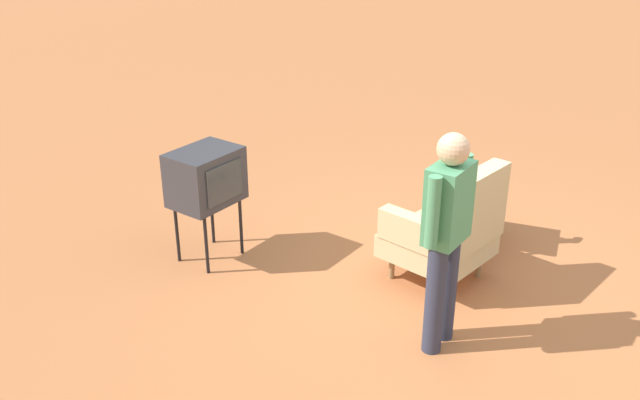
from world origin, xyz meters
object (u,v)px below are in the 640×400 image
soda_can_red (460,179)px  bottle_short_clear (487,177)px  person_standing (446,230)px  side_table (472,193)px  armchair (449,229)px  tv_on_stand (206,178)px  flower_vase (500,173)px

soda_can_red → bottle_short_clear: bottle_short_clear is taller
person_standing → soda_can_red: (-1.64, -0.19, -0.29)m
side_table → bottle_short_clear: bearing=89.3°
armchair → tv_on_stand: size_ratio=1.03×
side_table → person_standing: size_ratio=0.36×
person_standing → flower_vase: person_standing is taller
flower_vase → tv_on_stand: bearing=-64.0°
tv_on_stand → bottle_short_clear: bearing=116.9°
person_standing → soda_can_red: bearing=-173.2°
side_table → bottle_short_clear: size_ratio=2.93×
armchair → side_table: 0.79m
soda_can_red → bottle_short_clear: 0.24m
flower_vase → side_table: bearing=-88.6°
person_standing → bottle_short_clear: size_ratio=8.20×
armchair → flower_vase: armchair is taller
bottle_short_clear → flower_vase: size_ratio=0.75×
soda_can_red → flower_vase: (-0.05, 0.34, 0.09)m
person_standing → soda_can_red: size_ratio=13.44×
side_table → soda_can_red: 0.19m
flower_vase → soda_can_red: bearing=-81.6°
armchair → person_standing: person_standing is taller
armchair → flower_vase: 0.88m
bottle_short_clear → soda_can_red: bearing=-79.7°
tv_on_stand → flower_vase: (-1.14, 2.35, -0.05)m
flower_vase → bottle_short_clear: bearing=-86.1°
tv_on_stand → soda_can_red: tv_on_stand is taller
armchair → bottle_short_clear: bearing=167.5°
tv_on_stand → soda_can_red: 2.29m
tv_on_stand → person_standing: size_ratio=0.63×
armchair → tv_on_stand: (0.35, -2.07, 0.28)m
person_standing → flower_vase: bearing=175.0°
armchair → tv_on_stand: armchair is taller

